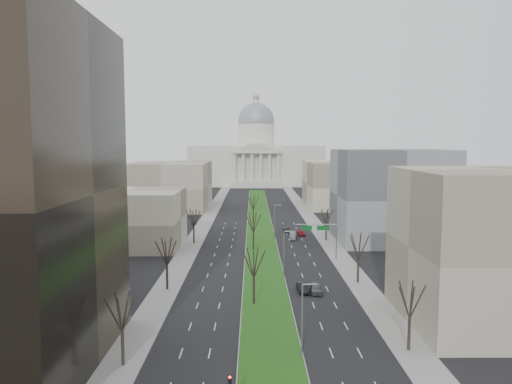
{
  "coord_description": "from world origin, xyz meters",
  "views": [
    {
      "loc": [
        -2.17,
        -37.54,
        25.79
      ],
      "look_at": [
        -1.2,
        107.69,
        11.38
      ],
      "focal_mm": 35.0,
      "sensor_mm": 36.0,
      "label": 1
    }
  ],
  "objects_px": {
    "box_van": "(293,235)",
    "car_grey_far": "(288,230)",
    "car_black": "(303,288)",
    "car_red": "(301,233)",
    "car_grey_near": "(316,288)"
  },
  "relations": [
    {
      "from": "car_black",
      "to": "car_grey_far",
      "type": "height_order",
      "value": "car_black"
    },
    {
      "from": "car_grey_near",
      "to": "car_black",
      "type": "xyz_separation_m",
      "value": [
        -2.24,
        0.44,
        -0.06
      ]
    },
    {
      "from": "box_van",
      "to": "car_grey_far",
      "type": "bearing_deg",
      "value": 99.28
    },
    {
      "from": "box_van",
      "to": "car_black",
      "type": "bearing_deg",
      "value": -87.44
    },
    {
      "from": "car_grey_far",
      "to": "car_grey_near",
      "type": "bearing_deg",
      "value": -95.86
    },
    {
      "from": "car_grey_near",
      "to": "car_red",
      "type": "relative_size",
      "value": 1.1
    },
    {
      "from": "car_grey_far",
      "to": "car_black",
      "type": "bearing_deg",
      "value": -98.07
    },
    {
      "from": "car_red",
      "to": "box_van",
      "type": "xyz_separation_m",
      "value": [
        -2.75,
        -4.77,
        0.29
      ]
    },
    {
      "from": "car_black",
      "to": "car_grey_far",
      "type": "distance_m",
      "value": 58.05
    },
    {
      "from": "car_grey_near",
      "to": "car_red",
      "type": "bearing_deg",
      "value": 88.64
    },
    {
      "from": "car_grey_near",
      "to": "car_grey_far",
      "type": "relative_size",
      "value": 1.07
    },
    {
      "from": "car_grey_far",
      "to": "box_van",
      "type": "relative_size",
      "value": 0.69
    },
    {
      "from": "car_black",
      "to": "car_grey_far",
      "type": "relative_size",
      "value": 1.02
    },
    {
      "from": "car_grey_far",
      "to": "box_van",
      "type": "xyz_separation_m",
      "value": [
        0.71,
        -9.72,
        0.3
      ]
    },
    {
      "from": "car_grey_near",
      "to": "car_black",
      "type": "distance_m",
      "value": 2.29
    }
  ]
}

